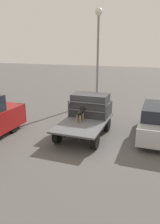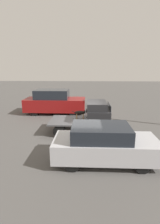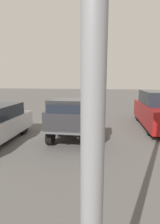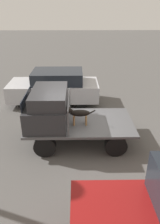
% 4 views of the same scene
% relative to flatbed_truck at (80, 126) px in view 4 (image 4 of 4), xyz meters
% --- Properties ---
extents(ground_plane, '(80.00, 80.00, 0.00)m').
position_rel_flatbed_truck_xyz_m(ground_plane, '(0.00, 0.00, -0.56)').
color(ground_plane, '#514F4C').
extents(flatbed_truck, '(3.58, 2.07, 0.76)m').
position_rel_flatbed_truck_xyz_m(flatbed_truck, '(0.00, 0.00, 0.00)').
color(flatbed_truck, black).
rests_on(flatbed_truck, ground).
extents(truck_cab, '(1.31, 1.95, 1.14)m').
position_rel_flatbed_truck_xyz_m(truck_cab, '(1.06, 0.00, 0.74)').
color(truck_cab, '#28282B').
rests_on(truck_cab, flatbed_truck).
extents(truck_headboard, '(0.04, 1.95, 0.85)m').
position_rel_flatbed_truck_xyz_m(truck_headboard, '(0.36, 0.00, 0.76)').
color(truck_headboard, '#4C4C4F').
rests_on(truck_headboard, flatbed_truck).
extents(dog, '(1.05, 0.23, 0.66)m').
position_rel_flatbed_truck_xyz_m(dog, '(0.12, 0.21, 0.61)').
color(dog, '#9E7547').
rests_on(dog, flatbed_truck).
extents(parked_sedan, '(4.24, 1.82, 1.59)m').
position_rel_flatbed_truck_xyz_m(parked_sedan, '(1.16, -3.42, 0.24)').
color(parked_sedan, black).
rests_on(parked_sedan, ground).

